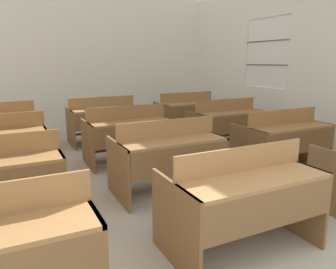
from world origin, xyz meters
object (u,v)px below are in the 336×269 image
at_px(bench_second_center, 168,155).
at_px(bench_third_center, 128,133).
at_px(bench_third_right, 226,122).
at_px(bench_second_right, 283,139).
at_px(bench_front_center, 243,197).
at_px(bench_back_right, 187,112).
at_px(bench_back_center, 103,119).

xyz_separation_m(bench_second_center, bench_third_center, (-0.02, 1.33, 0.00)).
xyz_separation_m(bench_second_center, bench_third_right, (1.82, 1.35, 0.00)).
bearing_deg(bench_third_right, bench_second_right, -90.96).
relative_size(bench_front_center, bench_second_center, 1.00).
xyz_separation_m(bench_front_center, bench_second_center, (-0.00, 1.34, 0.00)).
bearing_deg(bench_third_center, bench_front_center, -89.49).
relative_size(bench_third_center, bench_back_right, 1.00).
distance_m(bench_back_center, bench_back_right, 1.83).
bearing_deg(bench_second_right, bench_second_center, 179.67).
distance_m(bench_second_right, bench_third_center, 2.25).
height_order(bench_second_right, bench_third_right, same).
distance_m(bench_second_center, bench_back_right, 3.26).
height_order(bench_second_center, bench_third_center, same).
bearing_deg(bench_second_center, bench_third_center, 90.87).
bearing_deg(bench_front_center, bench_back_right, 66.00).
height_order(bench_second_center, bench_third_right, same).
bearing_deg(bench_second_right, bench_third_center, 143.57).
distance_m(bench_second_right, bench_back_right, 2.73).
bearing_deg(bench_second_center, bench_third_right, 36.71).
xyz_separation_m(bench_third_center, bench_back_center, (-0.00, 1.35, 0.00)).
distance_m(bench_front_center, bench_second_right, 2.23).
height_order(bench_front_center, bench_back_right, same).
bearing_deg(bench_third_right, bench_back_right, 90.34).
bearing_deg(bench_second_right, bench_back_right, 89.69).
bearing_deg(bench_third_right, bench_third_center, -179.19).
bearing_deg(bench_third_center, bench_third_right, 0.81).
bearing_deg(bench_second_right, bench_third_right, 89.04).
bearing_deg(bench_front_center, bench_second_right, 36.59).
distance_m(bench_front_center, bench_second_center, 1.34).
xyz_separation_m(bench_third_right, bench_back_right, (-0.01, 1.36, 0.00)).
bearing_deg(bench_third_center, bench_back_center, 90.11).
relative_size(bench_third_right, bench_back_right, 1.00).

